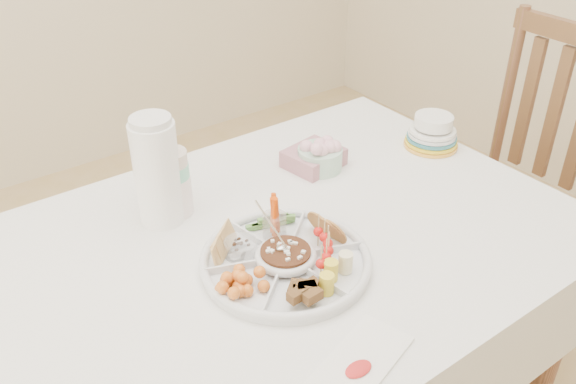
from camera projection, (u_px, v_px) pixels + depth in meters
dining_table at (273, 353)px, 1.66m from camera, size 1.52×1.02×0.76m
chair at (503, 192)px, 2.03m from camera, size 0.47×0.47×1.09m
party_tray at (286, 258)px, 1.36m from camera, size 0.49×0.49×0.04m
bean_dip at (286, 256)px, 1.36m from camera, size 0.15×0.15×0.04m
tortillas at (325, 227)px, 1.43m from camera, size 0.12×0.12×0.06m
carrot_cucumber at (271, 212)px, 1.45m from camera, size 0.14×0.14×0.10m
pita_raisins at (230, 242)px, 1.38m from camera, size 0.14×0.14×0.06m
cherries at (242, 281)px, 1.28m from camera, size 0.16×0.16×0.05m
granola_chunks at (302, 292)px, 1.25m from camera, size 0.14×0.14×0.05m
banana_tomato at (344, 255)px, 1.32m from camera, size 0.13×0.13×0.08m
cup_stack at (172, 171)px, 1.49m from camera, size 0.11×0.11×0.24m
thermos at (157, 170)px, 1.46m from camera, size 0.13×0.13×0.29m
flower_bowl at (320, 154)px, 1.72m from camera, size 0.16×0.16×0.10m
napkin_stack at (314, 158)px, 1.75m from camera, size 0.17×0.15×0.05m
plate_stack at (432, 131)px, 1.83m from camera, size 0.18×0.18×0.10m
placemat at (346, 379)px, 1.10m from camera, size 0.34×0.20×0.01m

